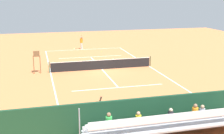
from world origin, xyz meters
name	(u,v)px	position (x,y,z in m)	size (l,w,h in m)	color
ground_plane	(102,69)	(0.00, 0.00, 0.00)	(60.00, 60.00, 0.00)	#D17542
court_line_markings	(102,69)	(0.00, -0.04, 0.00)	(10.10, 22.20, 0.01)	white
tennis_net	(102,64)	(0.00, 0.00, 0.50)	(10.30, 0.10, 1.07)	black
backdrop_wall	(158,114)	(0.00, 14.00, 1.00)	(18.00, 0.16, 2.00)	#194228
bleacher_stand	(168,126)	(0.01, 15.31, 0.90)	(9.06, 2.40, 2.35)	#9EA0A5
umpire_chair	(37,59)	(6.20, -0.22, 1.31)	(0.67, 0.67, 2.14)	brown
courtside_bench	(194,112)	(-2.59, 13.27, 0.56)	(1.80, 0.40, 0.93)	#33383D
equipment_bag	(169,121)	(-0.93, 13.40, 0.18)	(0.90, 0.36, 0.36)	#B22D2D
tennis_player	(81,42)	(0.26, -11.37, 1.02)	(0.46, 0.56, 1.93)	white
tennis_racket	(74,48)	(1.13, -12.02, 0.01)	(0.54, 0.49, 0.03)	black
tennis_ball_near	(102,51)	(-1.95, -8.87, 0.03)	(0.07, 0.07, 0.07)	#CCDB33
line_judge	(100,114)	(3.06, 13.22, 1.02)	(0.44, 0.56, 1.93)	#232328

